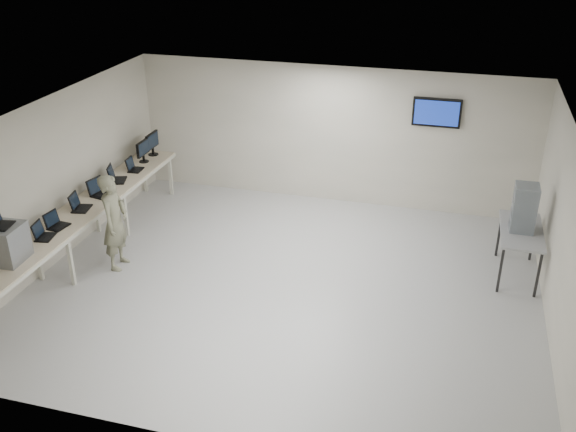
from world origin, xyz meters
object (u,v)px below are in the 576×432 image
(workbench, at_px, (82,213))
(soldier, at_px, (115,222))
(equipment_box, at_px, (6,243))
(side_table, at_px, (521,234))

(workbench, relative_size, soldier, 3.60)
(equipment_box, distance_m, soldier, 1.85)
(workbench, xyz_separation_m, soldier, (0.71, -0.15, 0.01))
(soldier, xyz_separation_m, side_table, (6.48, 1.47, -0.06))
(workbench, bearing_deg, side_table, 10.40)
(side_table, bearing_deg, workbench, -169.60)
(workbench, bearing_deg, equipment_box, -92.00)
(soldier, bearing_deg, equipment_box, 150.68)
(equipment_box, bearing_deg, soldier, 61.30)
(workbench, height_order, equipment_box, equipment_box)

